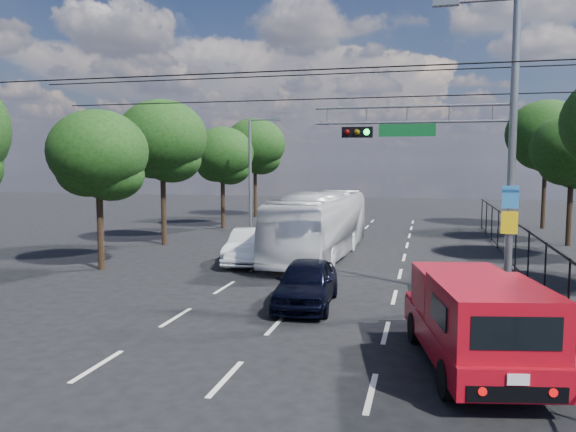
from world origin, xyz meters
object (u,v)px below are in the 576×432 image
(signal_mast, at_px, (471,138))
(red_pickup, at_px, (474,319))
(white_bus, at_px, (320,225))
(navy_hatchback, at_px, (306,283))
(white_van, at_px, (251,246))

(signal_mast, height_order, red_pickup, signal_mast)
(signal_mast, height_order, white_bus, signal_mast)
(signal_mast, relative_size, red_pickup, 1.61)
(navy_hatchback, distance_m, white_bus, 8.99)
(red_pickup, bearing_deg, signal_mast, 87.54)
(navy_hatchback, height_order, white_bus, white_bus)
(signal_mast, distance_m, navy_hatchback, 6.90)
(red_pickup, distance_m, navy_hatchback, 6.44)
(navy_hatchback, bearing_deg, white_bus, 94.80)
(signal_mast, xyz_separation_m, navy_hatchback, (-4.91, -1.74, -4.52))
(white_bus, height_order, white_van, white_bus)
(navy_hatchback, relative_size, white_van, 0.92)
(signal_mast, bearing_deg, white_bus, 130.90)
(navy_hatchback, xyz_separation_m, white_van, (-3.93, 6.61, 0.03))
(navy_hatchback, bearing_deg, red_pickup, -47.00)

